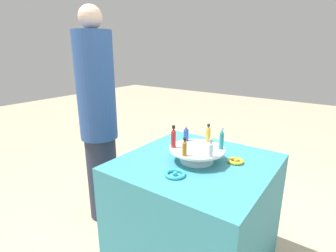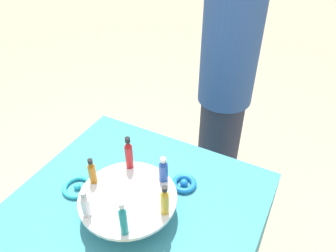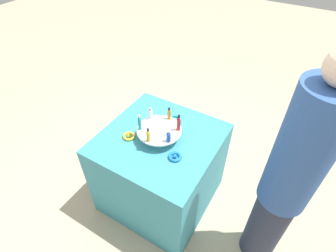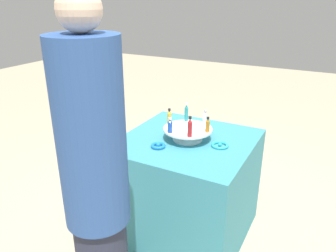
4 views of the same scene
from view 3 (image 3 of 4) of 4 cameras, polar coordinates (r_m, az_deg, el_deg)
name	(u,v)px [view 3 (image 3 of 4)]	position (r m, az deg, el deg)	size (l,w,h in m)	color
ground_plane	(161,194)	(2.38, -1.47, -14.67)	(12.00, 12.00, 0.00)	tan
party_table	(161,169)	(2.10, -1.64, -9.38)	(0.80, 0.80, 0.70)	teal
display_stand	(159,132)	(1.80, -1.89, -1.35)	(0.31, 0.31, 0.08)	white
bottle_blue	(169,136)	(1.67, 0.12, -2.29)	(0.03, 0.03, 0.09)	#234CAD
bottle_red	(179,123)	(1.74, 2.34, 0.61)	(0.03, 0.03, 0.13)	#B21E23
bottle_amber	(169,114)	(1.84, 0.26, 2.64)	(0.02, 0.02, 0.10)	#AD6B19
bottle_clear	(151,114)	(1.85, -3.80, 2.68)	(0.03, 0.03, 0.10)	silver
bottle_teal	(140,123)	(1.76, -6.20, 0.71)	(0.02, 0.02, 0.12)	teal
bottle_gold	(148,135)	(1.67, -4.35, -2.07)	(0.03, 0.03, 0.11)	gold
ribbon_bow_gold	(129,136)	(1.85, -8.50, -2.19)	(0.09, 0.09, 0.03)	gold
ribbon_bow_blue	(175,157)	(1.70, 1.51, -6.69)	(0.09, 0.09, 0.03)	blue
ribbon_bow_teal	(175,120)	(1.97, 1.49, 1.41)	(0.11, 0.11, 0.02)	#2DB7CC
person_figure	(287,183)	(1.60, 24.54, -11.15)	(0.27, 0.27, 1.59)	#282D42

